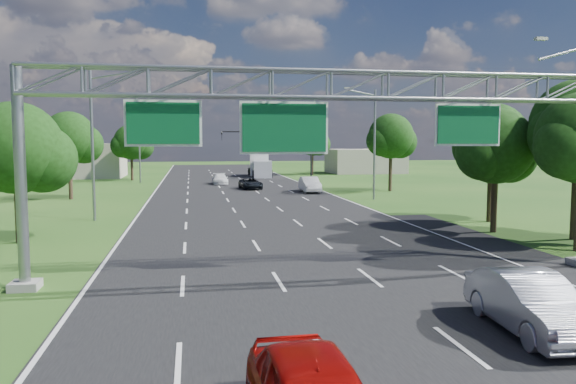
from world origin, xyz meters
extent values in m
plane|color=#1E4815|center=(0.00, 30.00, 0.00)|extent=(220.00, 220.00, 0.00)
cube|color=black|center=(0.00, 30.00, 0.00)|extent=(18.00, 180.00, 0.02)
cube|color=black|center=(10.20, 14.00, 0.00)|extent=(3.00, 30.00, 0.02)
cube|color=gray|center=(-11.00, 12.00, 0.15)|extent=(1.00, 1.00, 0.30)
cylinder|color=gray|center=(-11.00, 12.00, 4.00)|extent=(0.40, 0.40, 8.00)
cylinder|color=gray|center=(10.30, 12.00, 9.00)|extent=(2.54, 0.12, 0.79)
cube|color=beige|center=(9.10, 12.00, 9.50)|extent=(0.50, 0.22, 0.12)
cube|color=white|center=(-6.00, 11.98, 6.00)|extent=(2.80, 0.05, 1.70)
cube|color=#0A5129|center=(-6.00, 11.92, 6.00)|extent=(2.62, 0.05, 1.52)
cube|color=white|center=(-1.50, 11.98, 5.85)|extent=(3.40, 0.05, 2.00)
cube|color=#0A5129|center=(-1.50, 11.92, 5.85)|extent=(3.22, 0.05, 1.82)
cube|color=white|center=(6.00, 11.98, 6.00)|extent=(2.80, 0.05, 1.70)
cube|color=#0A5129|center=(6.00, 11.92, 6.00)|extent=(2.62, 0.05, 1.52)
cylinder|color=black|center=(11.00, 65.00, 3.50)|extent=(0.24, 0.24, 7.00)
cylinder|color=black|center=(5.00, 65.00, 6.60)|extent=(12.00, 0.18, 0.18)
imported|color=black|center=(-1.00, 65.00, 6.05)|extent=(0.18, 0.22, 1.10)
imported|color=black|center=(4.00, 65.00, 6.05)|extent=(0.18, 0.22, 1.10)
imported|color=black|center=(9.00, 65.00, 6.05)|extent=(0.18, 0.22, 1.10)
cylinder|color=gray|center=(-11.50, 30.00, 5.00)|extent=(0.20, 0.20, 10.00)
cylinder|color=gray|center=(-10.20, 30.00, 9.70)|extent=(2.78, 0.12, 0.60)
cube|color=beige|center=(-8.90, 30.00, 10.10)|extent=(0.55, 0.22, 0.12)
cylinder|color=gray|center=(-11.50, 65.00, 5.00)|extent=(0.20, 0.20, 10.00)
cylinder|color=gray|center=(-10.20, 65.00, 9.70)|extent=(2.78, 0.12, 0.60)
cube|color=beige|center=(-8.90, 65.00, 10.10)|extent=(0.55, 0.22, 0.12)
cylinder|color=gray|center=(11.50, 40.00, 5.00)|extent=(0.20, 0.20, 10.00)
cylinder|color=gray|center=(10.20, 40.00, 9.70)|extent=(2.78, 0.12, 0.60)
cube|color=beige|center=(8.90, 40.00, 10.10)|extent=(0.55, 0.22, 0.12)
sphere|color=black|center=(12.51, 14.70, 5.06)|extent=(3.08, 3.08, 3.08)
cylinder|color=#2D2116|center=(15.50, 18.00, 2.09)|extent=(0.36, 0.36, 4.18)
sphere|color=black|center=(14.38, 17.70, 5.68)|extent=(3.50, 3.50, 3.50)
cylinder|color=#2D2116|center=(12.50, 21.00, 1.65)|extent=(0.36, 0.36, 3.30)
sphere|color=black|center=(12.50, 21.00, 5.06)|extent=(4.40, 4.40, 4.40)
sphere|color=black|center=(13.60, 21.40, 4.51)|extent=(3.30, 3.30, 3.30)
sphere|color=black|center=(11.51, 20.70, 4.62)|extent=(3.08, 3.08, 3.08)
cylinder|color=#2D2116|center=(14.50, 25.00, 1.76)|extent=(0.36, 0.36, 3.52)
sphere|color=black|center=(14.50, 25.00, 5.44)|extent=(4.80, 4.80, 4.80)
sphere|color=black|center=(15.70, 25.40, 4.84)|extent=(3.60, 3.60, 3.60)
sphere|color=black|center=(13.42, 24.70, 4.96)|extent=(3.36, 3.36, 3.36)
cylinder|color=#2D2116|center=(-14.00, 22.00, 1.54)|extent=(0.36, 0.36, 3.08)
sphere|color=black|center=(-14.00, 22.00, 5.00)|extent=(4.80, 4.80, 4.80)
sphere|color=black|center=(-12.80, 22.40, 4.40)|extent=(3.60, 3.60, 3.60)
cylinder|color=#2D2116|center=(-16.00, 45.00, 1.87)|extent=(0.36, 0.36, 3.74)
sphere|color=black|center=(-16.00, 45.00, 5.66)|extent=(4.80, 4.80, 4.80)
sphere|color=black|center=(-14.80, 45.40, 5.06)|extent=(3.60, 3.60, 3.60)
sphere|color=black|center=(-17.08, 44.70, 5.18)|extent=(3.36, 3.36, 3.36)
cylinder|color=#2D2116|center=(-13.00, 70.00, 1.65)|extent=(0.36, 0.36, 3.30)
sphere|color=black|center=(-13.00, 70.00, 5.22)|extent=(4.80, 4.80, 4.80)
sphere|color=black|center=(-11.80, 70.40, 4.62)|extent=(3.60, 3.60, 3.60)
sphere|color=black|center=(-14.08, 69.70, 4.74)|extent=(3.36, 3.36, 3.36)
cylinder|color=#2D2116|center=(16.00, 48.00, 1.98)|extent=(0.36, 0.36, 3.96)
sphere|color=black|center=(16.00, 48.00, 5.88)|extent=(4.80, 4.80, 4.80)
sphere|color=black|center=(17.20, 48.40, 5.28)|extent=(3.60, 3.60, 3.60)
sphere|color=black|center=(14.92, 47.70, 5.40)|extent=(3.36, 3.36, 3.36)
cylinder|color=#2D2116|center=(14.00, 78.00, 1.76)|extent=(0.36, 0.36, 3.52)
sphere|color=black|center=(14.00, 78.00, 5.44)|extent=(4.80, 4.80, 4.80)
sphere|color=black|center=(15.20, 78.40, 4.84)|extent=(3.60, 3.60, 3.60)
sphere|color=black|center=(12.92, 77.70, 4.96)|extent=(3.36, 3.36, 3.36)
cube|color=#AEA692|center=(-22.00, 78.00, 2.50)|extent=(14.00, 10.00, 5.00)
cube|color=#AEA692|center=(24.00, 82.00, 2.00)|extent=(12.00, 9.00, 4.00)
imported|color=#B0B3BC|center=(4.29, 4.77, 0.83)|extent=(2.10, 5.16, 1.66)
imported|color=white|center=(-1.48, 60.92, 0.65)|extent=(1.86, 4.50, 1.30)
imported|color=black|center=(1.51, 53.02, 0.63)|extent=(2.51, 4.73, 1.27)
imported|color=white|center=(7.26, 48.31, 0.80)|extent=(1.82, 4.92, 1.61)
cube|color=silver|center=(5.28, 76.64, 1.86)|extent=(3.36, 7.01, 3.39)
cube|color=silver|center=(5.28, 71.89, 1.24)|extent=(2.83, 2.73, 2.48)
cylinder|color=black|center=(4.04, 72.12, 0.56)|extent=(0.40, 1.13, 1.13)
cylinder|color=black|center=(6.52, 72.12, 0.56)|extent=(0.40, 1.13, 1.13)
cylinder|color=black|center=(4.04, 78.89, 0.56)|extent=(0.40, 1.13, 1.13)
cylinder|color=black|center=(6.52, 78.89, 0.56)|extent=(0.40, 1.13, 1.13)
camera|label=1|loc=(-5.02, -9.19, 5.34)|focal=35.00mm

